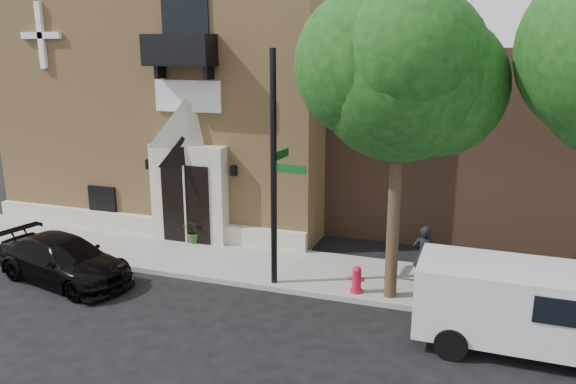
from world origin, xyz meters
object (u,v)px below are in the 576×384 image
at_px(cargo_van, 537,307).
at_px(fire_hydrant, 357,279).
at_px(black_sedan, 64,260).
at_px(pedestrian_near, 424,256).
at_px(street_sign, 275,170).
at_px(dumpster, 492,289).

distance_m(cargo_van, fire_hydrant, 4.48).
bearing_deg(black_sedan, pedestrian_near, -61.76).
xyz_separation_m(black_sedan, fire_hydrant, (8.01, 1.57, -0.13)).
distance_m(black_sedan, street_sign, 6.52).
relative_size(street_sign, pedestrian_near, 3.76).
bearing_deg(cargo_van, street_sign, 168.60).
bearing_deg(pedestrian_near, cargo_van, 133.82).
relative_size(black_sedan, pedestrian_near, 2.63).
bearing_deg(street_sign, pedestrian_near, 22.24).
bearing_deg(cargo_van, fire_hydrant, 161.45).
bearing_deg(dumpster, street_sign, 169.03).
xyz_separation_m(dumpster, pedestrian_near, (-1.74, 1.05, 0.26)).
distance_m(street_sign, fire_hydrant, 3.58).
distance_m(street_sign, dumpster, 6.15).
height_order(black_sedan, dumpster, dumpster).
bearing_deg(fire_hydrant, black_sedan, -168.94).
relative_size(street_sign, fire_hydrant, 8.58).
bearing_deg(street_sign, dumpster, 6.64).
relative_size(dumpster, pedestrian_near, 1.14).
bearing_deg(fire_hydrant, pedestrian_near, 33.62).
bearing_deg(fire_hydrant, cargo_van, -19.66).
bearing_deg(street_sign, cargo_van, -6.63).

